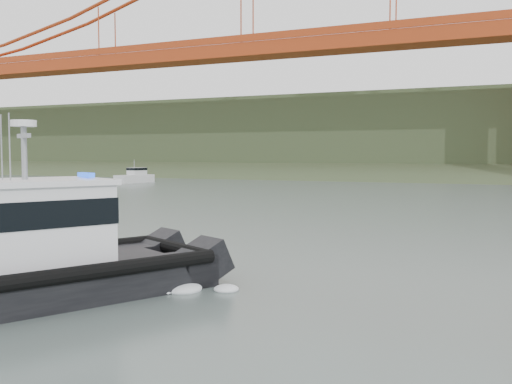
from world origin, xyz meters
TOP-DOWN VIEW (x-y plane):
  - ground at (0.00, 0.00)m, footprint 400.00×400.00m
  - headlands at (0.00, 125.50)m, footprint 500.00×105.36m
  - patrol_boat at (-0.68, -3.85)m, footprint 8.68×11.70m
  - motorboat at (-39.43, 55.03)m, footprint 3.04×6.77m

SIDE VIEW (x-z plane):
  - ground at x=0.00m, z-range 0.00..0.00m
  - motorboat at x=-39.43m, z-range -0.90..2.69m
  - patrol_boat at x=-0.68m, z-range -1.34..4.04m
  - headlands at x=0.00m, z-range -6.52..20.61m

